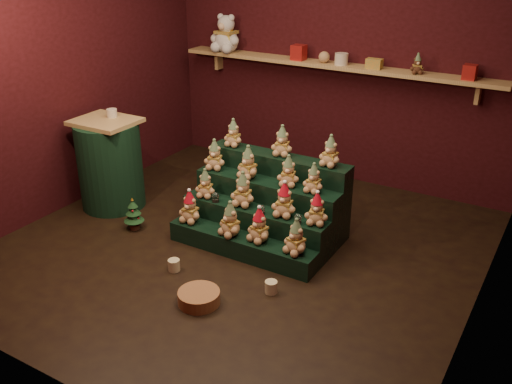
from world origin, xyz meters
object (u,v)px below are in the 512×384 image
Objects in this scene: snow_globe_c at (298,219)px; mini_christmas_tree at (133,214)px; snow_globe_a at (215,197)px; side_table at (110,164)px; mug_left at (174,265)px; mug_right at (271,287)px; riser_tier_front at (241,246)px; white_bear at (226,28)px; wicker_basket at (199,297)px; snow_globe_b at (262,210)px; brown_bear at (417,64)px.

snow_globe_c is 0.27× the size of mini_christmas_tree.
snow_globe_a is 1.30m from side_table.
mug_left is 0.87m from mug_right.
snow_globe_a is (-0.37, 0.16, 0.32)m from riser_tier_front.
white_bear is (-1.03, 1.77, 1.18)m from snow_globe_a.
snow_globe_a is 1.11m from wicker_basket.
riser_tier_front is 17.22× the size of snow_globe_b.
snow_globe_b is at bearing -139.49° from brown_bear.
riser_tier_front is 2.49m from brown_bear.
brown_bear is at bearing 46.13° from mini_christmas_tree.
snow_globe_a is 0.75m from mug_left.
snow_globe_c reaches higher than mug_right.
snow_globe_b is 0.25× the size of wicker_basket.
mug_left is (1.32, -0.68, -0.41)m from side_table.
snow_globe_a is 0.28× the size of wicker_basket.
brown_bear is (0.72, 1.77, 1.02)m from snow_globe_b.
snow_globe_b is 0.09× the size of side_table.
mug_right is at bearing 8.87° from mug_left.
snow_globe_b is (0.48, 0.00, -0.00)m from snow_globe_a.
riser_tier_front is at bearing 143.97° from mug_right.
riser_tier_front is 0.51m from snow_globe_a.
white_bear is (-1.51, 2.71, 1.54)m from wicker_basket.
brown_bear reaches higher than mug_right.
white_bear is (-0.27, 2.04, 1.43)m from mini_christmas_tree.
snow_globe_c reaches higher than wicker_basket.
wicker_basket is (1.78, -0.96, -0.41)m from side_table.
mini_christmas_tree reaches higher than wicker_basket.
snow_globe_b is 0.88m from mug_left.
mug_right is (0.88, -0.53, -0.36)m from snow_globe_a.
brown_bear is at bearing 1.94° from white_bear.
mini_christmas_tree is 2.51m from white_bear.
wicker_basket is (-0.36, -0.93, -0.35)m from snow_globe_c.
mug_right is 3.36m from white_bear.
riser_tier_front is at bearing -23.33° from snow_globe_a.
snow_globe_b is at bearing -47.63° from white_bear.
snow_globe_a is 0.85m from mini_christmas_tree.
riser_tier_front is at bearing 97.84° from wicker_basket.
mug_left is at bearing -124.57° from riser_tier_front.
side_table is at bearing -96.88° from white_bear.
white_bear reaches higher than side_table.
snow_globe_a reaches higher than snow_globe_b.
wicker_basket is at bearing -134.87° from mug_right.
side_table reaches higher than mini_christmas_tree.
mini_christmas_tree is 0.89m from mug_left.
white_bear is at bearing 152.63° from brown_bear.
riser_tier_front is 0.63m from mug_right.
brown_bear reaches higher than mug_left.
snow_globe_b is 1.30m from mini_christmas_tree.
mug_right is 0.57m from wicker_basket.
brown_bear is (0.73, 2.71, 1.37)m from wicker_basket.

